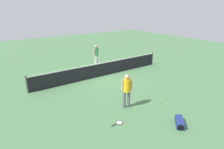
{
  "coord_description": "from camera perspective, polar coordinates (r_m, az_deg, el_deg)",
  "views": [
    {
      "loc": [
        -6.87,
        -10.99,
        4.71
      ],
      "look_at": [
        -0.72,
        -2.25,
        0.9
      ],
      "focal_mm": 31.11,
      "sensor_mm": 36.0,
      "label": 1
    }
  ],
  "objects": [
    {
      "name": "tennis_ball_by_net",
      "position": [
        10.12,
        11.46,
        -8.34
      ],
      "size": [
        0.07,
        0.07,
        0.07
      ],
      "primitive_type": "sphere",
      "color": "#C6E033",
      "rests_on": "ground_plane"
    },
    {
      "name": "equipment_bag",
      "position": [
        8.72,
        19.24,
        -13.21
      ],
      "size": [
        0.77,
        0.76,
        0.28
      ],
      "color": "navy",
      "rests_on": "ground_plane"
    },
    {
      "name": "player_far_side",
      "position": [
        16.09,
        -4.67,
        6.26
      ],
      "size": [
        0.52,
        0.42,
        1.7
      ],
      "color": "white",
      "rests_on": "ground_plane"
    },
    {
      "name": "tennis_ball_near_player",
      "position": [
        13.15,
        -1.11,
        -1.22
      ],
      "size": [
        0.07,
        0.07,
        0.07
      ],
      "primitive_type": "sphere",
      "color": "#C6E033",
      "rests_on": "ground_plane"
    },
    {
      "name": "tennis_ball_midcourt",
      "position": [
        10.23,
        15.67,
        -8.37
      ],
      "size": [
        0.07,
        0.07,
        0.07
      ],
      "primitive_type": "sphere",
      "color": "#C6E033",
      "rests_on": "ground_plane"
    },
    {
      "name": "court_net",
      "position": [
        13.62,
        -2.95,
        1.6
      ],
      "size": [
        10.09,
        0.09,
        1.07
      ],
      "color": "#4C4C51",
      "rests_on": "ground_plane"
    },
    {
      "name": "tennis_racket_near_player",
      "position": [
        8.48,
        2.03,
        -14.02
      ],
      "size": [
        0.59,
        0.33,
        0.03
      ],
      "color": "black",
      "rests_on": "ground_plane"
    },
    {
      "name": "tennis_racket_far_player",
      "position": [
        16.38,
        -1.27,
        2.96
      ],
      "size": [
        0.36,
        0.6,
        0.03
      ],
      "color": "white",
      "rests_on": "ground_plane"
    },
    {
      "name": "ground_plane",
      "position": [
        13.79,
        -2.91,
        -0.38
      ],
      "size": [
        40.0,
        40.0,
        0.0
      ],
      "primitive_type": "plane",
      "color": "#4C7A4C"
    },
    {
      "name": "player_near_side",
      "position": [
        9.24,
        4.36,
        -4.06
      ],
      "size": [
        0.51,
        0.45,
        1.7
      ],
      "color": "#595960",
      "rests_on": "ground_plane"
    }
  ]
}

